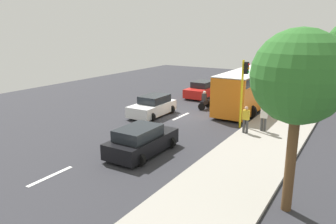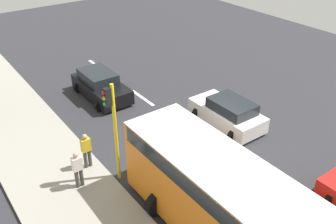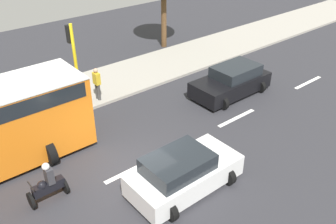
# 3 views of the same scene
# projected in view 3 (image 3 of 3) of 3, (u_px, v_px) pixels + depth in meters

# --- Properties ---
(ground_plane) EXTENTS (40.00, 60.00, 0.10)m
(ground_plane) POSITION_uv_depth(u_px,v_px,m) (132.00, 171.00, 14.13)
(ground_plane) COLOR #2D2D33
(sidewalk) EXTENTS (4.00, 60.00, 0.15)m
(sidewalk) POSITION_uv_depth(u_px,v_px,m) (54.00, 100.00, 18.72)
(sidewalk) COLOR #9E998E
(sidewalk) RESTS_ON ground
(lane_stripe_far_north) EXTENTS (0.20, 2.40, 0.01)m
(lane_stripe_far_north) POSITION_uv_depth(u_px,v_px,m) (308.00, 83.00, 20.66)
(lane_stripe_far_north) COLOR white
(lane_stripe_far_north) RESTS_ON ground
(lane_stripe_north) EXTENTS (0.20, 2.40, 0.01)m
(lane_stripe_north) POSITION_uv_depth(u_px,v_px,m) (237.00, 118.00, 17.38)
(lane_stripe_north) COLOR white
(lane_stripe_north) RESTS_ON ground
(lane_stripe_mid) EXTENTS (0.20, 2.40, 0.01)m
(lane_stripe_mid) POSITION_uv_depth(u_px,v_px,m) (132.00, 170.00, 14.10)
(lane_stripe_mid) COLOR white
(lane_stripe_mid) RESTS_ON ground
(car_black) EXTENTS (2.35, 4.32, 1.52)m
(car_black) POSITION_uv_depth(u_px,v_px,m) (232.00, 81.00, 19.16)
(car_black) COLOR black
(car_black) RESTS_ON ground
(car_white) EXTENTS (2.32, 4.10, 1.52)m
(car_white) POSITION_uv_depth(u_px,v_px,m) (183.00, 173.00, 12.88)
(car_white) COLOR white
(car_white) RESTS_ON ground
(motorcycle) EXTENTS (0.60, 1.30, 1.53)m
(motorcycle) POSITION_uv_depth(u_px,v_px,m) (48.00, 185.00, 12.43)
(motorcycle) COLOR black
(motorcycle) RESTS_ON ground
(pedestrian_near_signal) EXTENTS (0.40, 0.24, 1.69)m
(pedestrian_near_signal) POSITION_uv_depth(u_px,v_px,m) (71.00, 83.00, 18.26)
(pedestrian_near_signal) COLOR #3F3F3F
(pedestrian_near_signal) RESTS_ON sidewalk
(pedestrian_by_tree) EXTENTS (0.40, 0.24, 1.69)m
(pedestrian_by_tree) POSITION_uv_depth(u_px,v_px,m) (97.00, 83.00, 18.23)
(pedestrian_by_tree) COLOR #3F3F3F
(pedestrian_by_tree) RESTS_ON sidewalk
(traffic_light_corner) EXTENTS (0.49, 0.24, 4.50)m
(traffic_light_corner) POSITION_uv_depth(u_px,v_px,m) (74.00, 58.00, 16.08)
(traffic_light_corner) COLOR yellow
(traffic_light_corner) RESTS_ON ground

